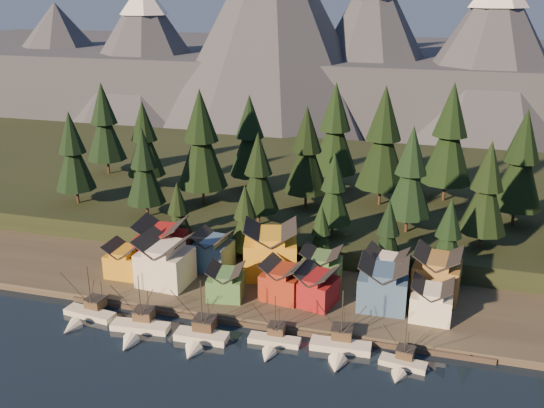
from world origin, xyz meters
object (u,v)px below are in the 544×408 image
(house_front_1, at_px, (165,259))
(house_back_1, at_px, (213,250))
(boat_1, at_px, (137,323))
(house_front_0, at_px, (125,258))
(boat_5, at_px, (402,359))
(house_back_0, at_px, (161,243))
(boat_4, at_px, (340,341))
(boat_0, at_px, (85,309))
(boat_3, at_px, (273,337))
(boat_2, at_px, (199,330))

(house_front_1, xyz_separation_m, house_back_1, (6.98, 9.04, -1.00))
(boat_1, xyz_separation_m, house_front_0, (-11.93, 18.05, 3.18))
(boat_1, distance_m, boat_5, 47.02)
(house_back_0, bearing_deg, boat_4, -30.22)
(house_back_0, distance_m, house_back_1, 11.27)
(boat_1, bearing_deg, house_front_1, 92.75)
(boat_1, height_order, boat_5, boat_1)
(boat_5, relative_size, house_back_1, 1.18)
(boat_4, height_order, boat_5, boat_4)
(boat_0, height_order, boat_4, boat_4)
(boat_0, relative_size, house_back_0, 1.08)
(boat_5, height_order, house_back_1, house_back_1)
(boat_4, distance_m, house_front_0, 50.49)
(boat_0, bearing_deg, boat_3, 8.66)
(boat_0, distance_m, house_front_0, 16.64)
(boat_4, height_order, house_front_0, boat_4)
(house_back_1, bearing_deg, boat_0, -117.61)
(boat_0, xyz_separation_m, boat_2, (23.74, -1.68, 0.47))
(boat_1, relative_size, house_front_1, 1.15)
(boat_4, distance_m, house_front_1, 41.13)
(house_front_1, bearing_deg, boat_3, -24.43)
(boat_2, relative_size, house_back_0, 1.20)
(boat_1, distance_m, house_back_0, 25.12)
(house_front_0, relative_size, house_back_0, 0.69)
(boat_4, distance_m, boat_5, 10.78)
(boat_3, xyz_separation_m, boat_5, (22.25, -0.79, 0.12))
(boat_0, xyz_separation_m, house_back_0, (5.51, 22.09, 5.00))
(boat_4, distance_m, house_back_0, 47.40)
(house_back_0, bearing_deg, house_front_1, -64.32)
(house_front_0, bearing_deg, boat_2, -36.62)
(boat_3, bearing_deg, boat_2, -170.04)
(boat_3, relative_size, boat_4, 0.83)
(boat_5, bearing_deg, house_front_1, 171.29)
(boat_1, height_order, house_front_0, boat_1)
(house_back_0, relative_size, house_back_1, 1.27)
(boat_4, height_order, house_front_1, house_front_1)
(boat_1, height_order, boat_3, boat_1)
(boat_0, bearing_deg, house_back_1, 63.21)
(boat_3, distance_m, house_front_1, 31.02)
(boat_0, height_order, house_back_1, boat_0)
(boat_0, xyz_separation_m, boat_1, (11.75, -1.74, 0.07))
(boat_1, distance_m, boat_2, 11.99)
(house_front_0, bearing_deg, boat_5, -15.06)
(house_back_0, xyz_separation_m, house_back_1, (10.97, 2.26, -1.20))
(boat_5, relative_size, house_front_0, 1.34)
(boat_4, bearing_deg, house_front_0, 160.75)
(boat_3, xyz_separation_m, house_back_0, (-30.98, 21.22, 5.28))
(house_front_0, xyz_separation_m, house_back_0, (5.68, 5.77, 1.75))
(boat_2, relative_size, boat_3, 1.24)
(boat_4, bearing_deg, boat_5, -12.15)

